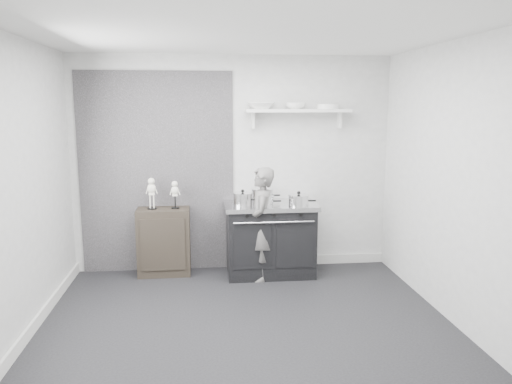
% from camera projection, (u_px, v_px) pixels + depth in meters
% --- Properties ---
extents(ground, '(4.00, 4.00, 0.00)m').
position_uv_depth(ground, '(246.00, 326.00, 4.78)').
color(ground, black).
rests_on(ground, ground).
extents(room_shell, '(4.02, 3.62, 2.71)m').
position_uv_depth(room_shell, '(235.00, 154.00, 4.64)').
color(room_shell, '#B5B5B3').
rests_on(room_shell, ground).
extents(wall_shelf, '(1.30, 0.26, 0.24)m').
position_uv_depth(wall_shelf, '(298.00, 112.00, 6.16)').
color(wall_shelf, silver).
rests_on(wall_shelf, room_shell).
extents(stove, '(1.12, 0.70, 0.90)m').
position_uv_depth(stove, '(270.00, 238.00, 6.20)').
color(stove, black).
rests_on(stove, ground).
extents(side_cabinet, '(0.64, 0.37, 0.83)m').
position_uv_depth(side_cabinet, '(164.00, 241.00, 6.19)').
color(side_cabinet, black).
rests_on(side_cabinet, ground).
extents(child, '(0.39, 0.54, 1.37)m').
position_uv_depth(child, '(261.00, 224.00, 5.97)').
color(child, slate).
rests_on(child, ground).
extents(pot_front_left, '(0.32, 0.23, 0.20)m').
position_uv_depth(pot_front_left, '(243.00, 199.00, 5.95)').
color(pot_front_left, silver).
rests_on(pot_front_left, stove).
extents(pot_back_left, '(0.37, 0.28, 0.21)m').
position_uv_depth(pot_back_left, '(262.00, 195.00, 6.22)').
color(pot_back_left, silver).
rests_on(pot_back_left, stove).
extents(pot_front_right, '(0.33, 0.25, 0.18)m').
position_uv_depth(pot_front_right, '(299.00, 200.00, 5.94)').
color(pot_front_right, silver).
rests_on(pot_front_right, stove).
extents(pot_front_center, '(0.27, 0.18, 0.15)m').
position_uv_depth(pot_front_center, '(266.00, 201.00, 5.96)').
color(pot_front_center, silver).
rests_on(pot_front_center, stove).
extents(skeleton_full, '(0.12, 0.08, 0.44)m').
position_uv_depth(skeleton_full, '(152.00, 191.00, 6.07)').
color(skeleton_full, white).
rests_on(skeleton_full, side_cabinet).
extents(skeleton_torso, '(0.11, 0.07, 0.39)m').
position_uv_depth(skeleton_torso, '(175.00, 193.00, 6.10)').
color(skeleton_torso, white).
rests_on(skeleton_torso, side_cabinet).
extents(bowl_large, '(0.33, 0.33, 0.08)m').
position_uv_depth(bowl_large, '(261.00, 106.00, 6.09)').
color(bowl_large, white).
rests_on(bowl_large, wall_shelf).
extents(bowl_small, '(0.24, 0.24, 0.08)m').
position_uv_depth(bowl_small, '(295.00, 106.00, 6.14)').
color(bowl_small, white).
rests_on(bowl_small, wall_shelf).
extents(plate_stack, '(0.28, 0.28, 0.06)m').
position_uv_depth(plate_stack, '(328.00, 106.00, 6.18)').
color(plate_stack, white).
rests_on(plate_stack, wall_shelf).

